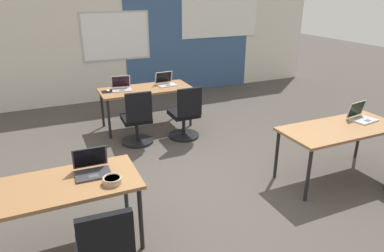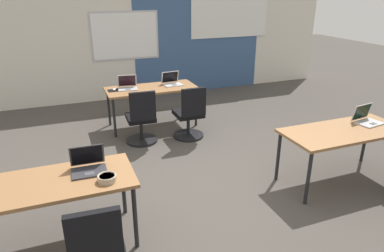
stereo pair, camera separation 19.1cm
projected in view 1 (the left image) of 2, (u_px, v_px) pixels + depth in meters
ground_plane at (197, 182)px, 4.56m from camera, size 24.00×24.00×0.00m
back_wall_assembly at (120, 35)px, 7.62m from camera, size 10.00×0.27×2.80m
desk_near_left at (51, 192)px, 3.15m from camera, size 1.60×0.70×0.72m
desk_near_right at (340, 131)px, 4.47m from camera, size 1.60×0.70×0.72m
desk_far_center at (146, 91)px, 6.18m from camera, size 1.60×0.70×0.72m
laptop_far_right at (166, 82)px, 6.35m from camera, size 0.35×0.31×0.23m
chair_far_right at (185, 117)px, 5.77m from camera, size 0.52×0.54×0.92m
laptop_near_right_end at (361, 116)px, 4.68m from camera, size 0.37×0.32×0.23m
laptop_near_left_inner at (92, 168)px, 3.33m from camera, size 0.34×0.29×0.23m
laptop_far_left at (121, 87)px, 6.05m from camera, size 0.37×0.34×0.23m
mousepad_far_left at (108, 92)px, 5.96m from camera, size 0.22×0.19×0.00m
mouse_far_left at (108, 90)px, 5.95m from camera, size 0.08×0.11×0.03m
chair_far_left at (137, 122)px, 5.55m from camera, size 0.52×0.55×0.92m
snack_bowl at (112, 180)px, 3.16m from camera, size 0.18×0.18×0.06m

